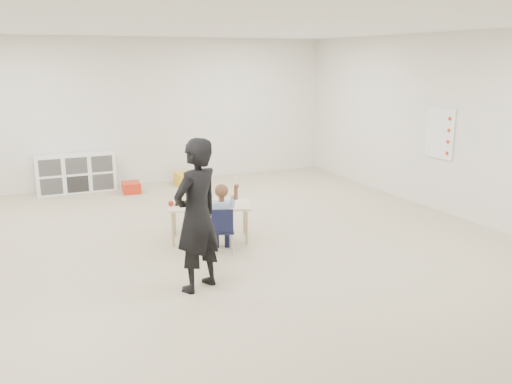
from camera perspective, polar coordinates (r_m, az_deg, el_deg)
name	(u,v)px	position (r m, az deg, el deg)	size (l,w,h in m)	color
room	(217,146)	(6.45, -4.12, 4.90)	(9.00, 9.02, 2.80)	#B5A78B
table	(210,222)	(7.35, -4.89, -3.17)	(1.21, 0.87, 0.50)	#F2E0C1
chair_near	(222,230)	(6.87, -3.59, -3.98)	(0.29, 0.27, 0.60)	black
chair_far	(199,209)	(7.81, -6.04, -1.82)	(0.29, 0.27, 0.60)	black
child	(222,217)	(6.82, -3.61, -2.60)	(0.40, 0.40, 0.94)	#9CB3D4
lunch_tray_near	(217,203)	(7.30, -4.16, -1.15)	(0.22, 0.16, 0.03)	black
lunch_tray_far	(184,203)	(7.33, -7.62, -1.17)	(0.22, 0.16, 0.03)	black
milk_carton	(211,203)	(7.17, -4.71, -1.15)	(0.07, 0.07, 0.10)	white
bread_roll	(230,204)	(7.18, -2.78, -1.23)	(0.09, 0.09, 0.07)	tan
apple_near	(200,201)	(7.35, -5.93, -0.91)	(0.07, 0.07, 0.07)	#9B230E
apple_far	(171,203)	(7.26, -8.95, -1.19)	(0.07, 0.07, 0.07)	#9B230E
cubby_shelf	(76,173)	(10.51, -18.43, 1.91)	(1.40, 0.40, 0.70)	white
rules_poster	(440,133)	(9.10, 18.80, 5.88)	(0.02, 0.60, 0.80)	white
adult	(197,216)	(5.67, -6.25, -2.48)	(0.59, 0.39, 1.63)	black
bin_red	(131,187)	(10.20, -12.99, 0.48)	(0.31, 0.40, 0.19)	red
bin_yellow	(186,179)	(10.65, -7.41, 1.40)	(0.38, 0.49, 0.24)	gold
bin_blue	(190,179)	(10.67, -7.01, 1.36)	(0.33, 0.43, 0.21)	blue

